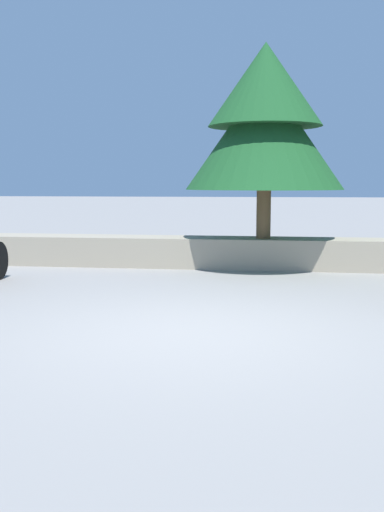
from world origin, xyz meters
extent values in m
plane|color=gray|center=(0.00, 0.00, 0.00)|extent=(120.00, 120.00, 0.00)
cube|color=gray|center=(0.00, 4.80, 0.28)|extent=(36.00, 0.80, 0.55)
cylinder|color=brown|center=(0.66, 4.74, 1.14)|extent=(0.26, 0.26, 1.18)
cone|color=#194C23|center=(0.66, 4.74, 2.44)|extent=(2.82, 2.82, 2.02)
cone|color=#194C23|center=(0.66, 4.74, 3.27)|extent=(2.03, 2.03, 1.45)
camera|label=1|loc=(0.86, -6.00, 1.55)|focal=41.45mm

